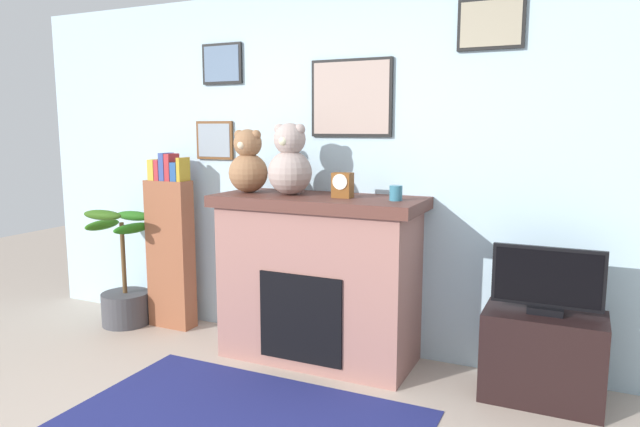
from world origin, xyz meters
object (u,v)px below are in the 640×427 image
bookshelf (171,247)px  fireplace (319,278)px  teddy_bear_grey (248,164)px  teddy_bear_brown (290,163)px  potted_plant (124,289)px  tv_stand (543,356)px  candle_jar (396,193)px  mantel_clock (342,185)px  television (547,281)px

bookshelf → fireplace: bearing=-3.7°
teddy_bear_grey → teddy_bear_brown: (0.34, -0.00, 0.02)m
potted_plant → tv_stand: 3.23m
bookshelf → candle_jar: 2.00m
bookshelf → mantel_clock: 1.66m
candle_jar → bookshelf: bearing=176.8°
bookshelf → tv_stand: 2.87m
bookshelf → tv_stand: bookshelf is taller
potted_plant → teddy_bear_brown: size_ratio=2.00×
mantel_clock → teddy_bear_brown: teddy_bear_brown is taller
tv_stand → teddy_bear_brown: 2.02m
fireplace → candle_jar: candle_jar is taller
candle_jar → teddy_bear_brown: teddy_bear_brown is taller
candle_jar → teddy_bear_grey: (-1.10, -0.00, 0.15)m
tv_stand → mantel_clock: bearing=-179.6°
television → teddy_bear_brown: size_ratio=1.26×
bookshelf → tv_stand: size_ratio=2.07×
fireplace → tv_stand: size_ratio=2.10×
bookshelf → tv_stand: (2.84, -0.10, -0.39)m
potted_plant → tv_stand: (3.23, 0.03, -0.03)m
potted_plant → candle_jar: bearing=0.6°
candle_jar → teddy_bear_grey: teddy_bear_grey is taller
teddy_bear_brown → candle_jar: bearing=0.0°
television → mantel_clock: bearing=-179.7°
teddy_bear_grey → television: bearing=0.2°
television → bookshelf: bearing=178.0°
teddy_bear_brown → mantel_clock: bearing=-0.1°
fireplace → teddy_bear_brown: teddy_bear_brown is taller
bookshelf → candle_jar: (1.92, -0.11, 0.54)m
television → teddy_bear_grey: bearing=-179.8°
bookshelf → television: size_ratio=2.29×
fireplace → teddy_bear_brown: (-0.21, -0.02, 0.80)m
candle_jar → mantel_clock: 0.37m
tv_stand → teddy_bear_brown: teddy_bear_brown is taller
potted_plant → mantel_clock: size_ratio=5.93×
television → potted_plant: bearing=-179.5°
tv_stand → potted_plant: bearing=-179.5°
teddy_bear_brown → tv_stand: bearing=0.3°
candle_jar → television: bearing=0.3°
tv_stand → mantel_clock: 1.62m
candle_jar → mantel_clock: bearing=-179.8°
potted_plant → teddy_bear_brown: 1.89m
potted_plant → candle_jar: size_ratio=10.14×
mantel_clock → teddy_bear_brown: size_ratio=0.34×
teddy_bear_grey → mantel_clock: bearing=-0.1°
tv_stand → television: television is taller
fireplace → tv_stand: (1.48, -0.01, -0.31)m
television → candle_jar: 1.04m
television → tv_stand: bearing=90.0°
candle_jar → potted_plant: bearing=-179.4°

